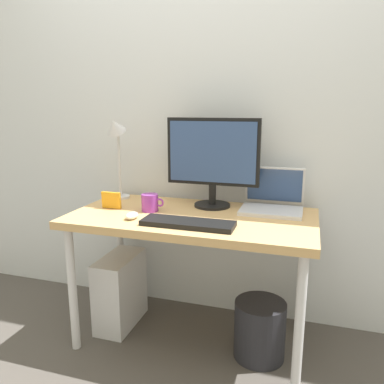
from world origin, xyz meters
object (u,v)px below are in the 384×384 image
monitor (213,157)px  photo_frame (111,200)px  desk_lamp (116,139)px  mouse (132,216)px  desk (192,227)px  wastebasket (260,330)px  laptop (272,200)px  keyboard (188,223)px  computer_tower (120,290)px  coffee_mug (150,203)px

monitor → photo_frame: size_ratio=4.66×
desk_lamp → mouse: (0.26, -0.35, -0.34)m
desk → wastebasket: (0.38, -0.04, -0.50)m
desk → laptop: bearing=28.4°
monitor → laptop: (0.33, 0.02, -0.22)m
mouse → photo_frame: 0.24m
keyboard → mouse: bearing=175.6°
laptop → photo_frame: laptop is taller
computer_tower → monitor: bearing=18.6°
keyboard → desk: bearing=101.4°
keyboard → coffee_mug: 0.33m
computer_tower → mouse: bearing=-44.7°
desk → mouse: (-0.26, -0.16, 0.09)m
monitor → wastebasket: monitor is taller
photo_frame → wastebasket: 1.03m
monitor → wastebasket: (0.32, -0.23, -0.84)m
desk_lamp → wastebasket: 1.31m
mouse → computer_tower: bearing=135.3°
keyboard → wastebasket: bearing=22.5°
desk_lamp → photo_frame: 0.38m
monitor → desk_lamp: 0.59m
monitor → wastebasket: size_ratio=1.71×
desk → monitor: (0.06, 0.19, 0.35)m
computer_tower → wastebasket: bearing=-4.5°
keyboard → coffee_mug: coffee_mug is taller
laptop → photo_frame: (-0.84, -0.23, -0.01)m
monitor → photo_frame: bearing=-157.9°
coffee_mug → photo_frame: 0.22m
desk → coffee_mug: coffee_mug is taller
monitor → laptop: 0.39m
desk → computer_tower: bearing=177.3°
wastebasket → desk: bearing=173.4°
desk_lamp → wastebasket: (0.90, -0.24, -0.93)m
photo_frame → wastebasket: size_ratio=0.37×
computer_tower → wastebasket: (0.82, -0.06, -0.06)m
mouse → laptop: bearing=29.6°
laptop → mouse: 0.75m
coffee_mug → photo_frame: same height
desk → computer_tower: size_ratio=2.98×
photo_frame → keyboard: bearing=-18.7°
monitor → laptop: size_ratio=1.60×
desk → computer_tower: desk is taller
desk_lamp → keyboard: 0.76m
desk_lamp → coffee_mug: desk_lamp is taller
laptop → computer_tower: size_ratio=0.76×
mouse → wastebasket: size_ratio=0.30×
monitor → computer_tower: monitor is taller
computer_tower → wastebasket: computer_tower is taller
coffee_mug → computer_tower: bearing=173.0°
desk → keyboard: 0.20m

